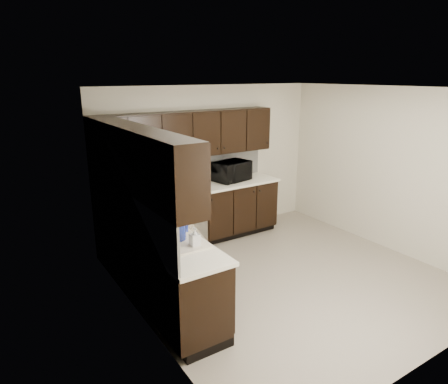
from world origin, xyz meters
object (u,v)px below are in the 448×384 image
object	(u,v)px
microwave	(232,171)
storage_bin	(125,202)
toaster_oven	(115,194)
sink	(172,246)
blue_pitcher	(176,227)

from	to	relation	value
microwave	storage_bin	bearing A→B (deg)	178.99
microwave	toaster_oven	distance (m)	2.02
microwave	storage_bin	distance (m)	2.04
sink	storage_bin	size ratio (longest dim) A/B	2.05
sink	microwave	world-z (taller)	microwave
sink	blue_pitcher	distance (m)	0.22
sink	storage_bin	xyz separation A→B (m)	(-0.05, 1.35, 0.14)
microwave	storage_bin	size ratio (longest dim) A/B	1.48
sink	blue_pitcher	world-z (taller)	blue_pitcher
sink	microwave	distance (m)	2.62
toaster_oven	microwave	bearing A→B (deg)	21.47
sink	storage_bin	world-z (taller)	sink
toaster_oven	storage_bin	size ratio (longest dim) A/B	0.83
blue_pitcher	microwave	bearing A→B (deg)	67.25
microwave	toaster_oven	xyz separation A→B (m)	(-2.02, -0.05, -0.06)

